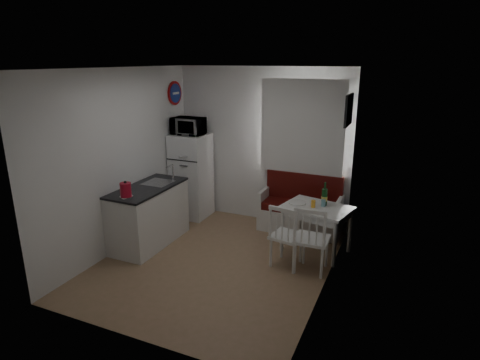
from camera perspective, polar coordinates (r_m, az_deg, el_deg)
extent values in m
cube|color=olive|center=(5.70, -3.41, -11.55)|extent=(3.00, 3.50, 0.02)
cube|color=white|center=(5.01, -3.94, 15.59)|extent=(3.00, 3.50, 0.02)
cube|color=white|center=(6.76, 3.13, 4.82)|extent=(3.00, 0.02, 2.60)
cube|color=white|center=(3.82, -15.75, -5.44)|extent=(3.00, 0.02, 2.60)
cube|color=white|center=(6.02, -16.48, 2.64)|extent=(0.02, 3.50, 2.60)
cube|color=white|center=(4.74, 12.72, -0.86)|extent=(0.02, 3.50, 2.60)
cube|color=white|center=(6.47, 8.94, 7.02)|extent=(1.22, 0.06, 1.47)
cube|color=white|center=(6.39, 8.80, 7.36)|extent=(1.35, 0.02, 1.50)
cube|color=white|center=(6.22, -12.80, -5.08)|extent=(0.60, 1.30, 0.86)
cube|color=black|center=(6.06, -13.08, -1.09)|extent=(0.62, 1.32, 0.03)
cube|color=#99999E|center=(6.26, -11.56, -0.77)|extent=(0.40, 0.40, 0.10)
cylinder|color=silver|center=(6.26, -9.52, 1.07)|extent=(0.02, 0.02, 0.26)
cylinder|color=navy|center=(7.03, -9.20, 12.10)|extent=(0.03, 0.40, 0.40)
cube|color=black|center=(5.65, 15.19, 9.60)|extent=(0.04, 0.52, 0.42)
cube|color=white|center=(6.62, 8.48, -5.75)|extent=(1.31, 0.51, 0.36)
cube|color=#4D0E0B|center=(6.54, 8.57, -3.78)|extent=(1.25, 0.47, 0.12)
cube|color=#4D0E0B|center=(6.62, 9.12, -0.95)|extent=(1.25, 0.10, 0.47)
cube|color=white|center=(5.82, 10.93, -3.91)|extent=(1.05, 0.84, 0.04)
cube|color=white|center=(5.85, 10.89, -4.59)|extent=(0.93, 0.73, 0.11)
cylinder|color=white|center=(5.95, 10.74, -7.04)|extent=(0.06, 0.06, 0.66)
cube|color=white|center=(5.46, 6.84, -7.96)|extent=(0.48, 0.46, 0.04)
cube|color=white|center=(5.20, 6.35, -6.34)|extent=(0.40, 0.10, 0.44)
cube|color=white|center=(5.38, 10.16, -8.30)|extent=(0.45, 0.43, 0.04)
cube|color=white|center=(5.11, 9.80, -6.61)|extent=(0.42, 0.05, 0.46)
cube|color=white|center=(7.09, -6.91, 0.61)|extent=(0.59, 0.59, 1.48)
imported|color=white|center=(6.85, -7.39, 7.61)|extent=(0.52, 0.35, 0.29)
cylinder|color=#A90D22|center=(5.60, -15.94, -1.37)|extent=(0.18, 0.18, 0.24)
cylinder|color=#FEAD2A|center=(5.76, 10.37, -3.36)|extent=(0.06, 0.06, 0.10)
cylinder|color=#6DA9B9|center=(5.83, 11.77, -3.19)|extent=(0.06, 0.06, 0.10)
cylinder|color=white|center=(5.89, 8.15, -3.21)|extent=(0.25, 0.25, 0.02)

